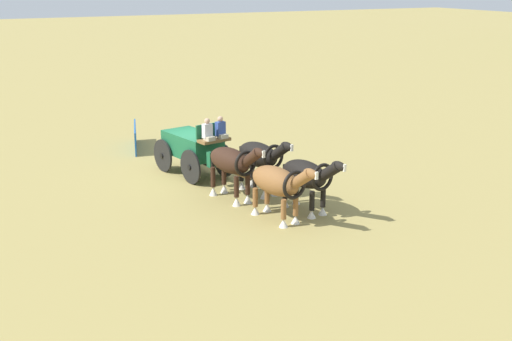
{
  "coord_description": "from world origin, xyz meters",
  "views": [
    {
      "loc": [
        24.45,
        -9.28,
        7.93
      ],
      "look_at": [
        4.33,
        0.77,
        1.2
      ],
      "focal_mm": 45.84,
      "sensor_mm": 36.0,
      "label": 1
    }
  ],
  "objects": [
    {
      "name": "draft_horse_lead_near",
      "position": [
        6.03,
        1.88,
        1.31
      ],
      "size": [
        3.02,
        1.32,
        2.17
      ],
      "color": "black",
      "rests_on": "ground"
    },
    {
      "name": "draft_horse_rear_near",
      "position": [
        3.49,
        1.36,
        1.42
      ],
      "size": [
        3.04,
        1.3,
        2.3
      ],
      "color": "black",
      "rests_on": "ground"
    },
    {
      "name": "draft_horse_lead_off",
      "position": [
        6.29,
        0.6,
        1.32
      ],
      "size": [
        3.17,
        1.36,
        2.18
      ],
      "color": "brown",
      "rests_on": "ground"
    },
    {
      "name": "show_wagon",
      "position": [
        0.17,
        0.04,
        1.21
      ],
      "size": [
        5.77,
        2.34,
        2.67
      ],
      "color": "#195B38",
      "rests_on": "ground"
    },
    {
      "name": "draft_horse_rear_off",
      "position": [
        3.74,
        0.09,
        1.42
      ],
      "size": [
        3.13,
        1.32,
        2.3
      ],
      "color": "#331E14",
      "rests_on": "ground"
    },
    {
      "name": "ground_plane",
      "position": [
        0.0,
        0.0,
        0.0
      ],
      "size": [
        220.0,
        220.0,
        0.0
      ],
      "primitive_type": "plane",
      "color": "#9E8C4C"
    },
    {
      "name": "sponsor_banner",
      "position": [
        -5.16,
        -0.92,
        0.55
      ],
      "size": [
        3.09,
        0.96,
        1.1
      ],
      "primitive_type": "cube",
      "rotation": [
        0.0,
        0.0,
        -0.29
      ],
      "color": "#1959B2",
      "rests_on": "ground"
    }
  ]
}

